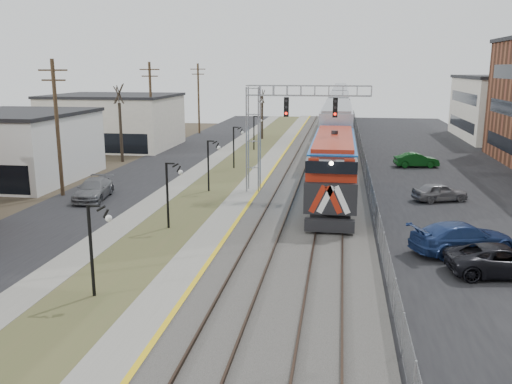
# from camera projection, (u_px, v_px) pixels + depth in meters

# --- Properties ---
(street_west) EXTENTS (7.00, 120.00, 0.04)m
(street_west) POSITION_uv_depth(u_px,v_px,m) (148.00, 172.00, 49.78)
(street_west) COLOR black
(street_west) RESTS_ON ground
(sidewalk) EXTENTS (2.00, 120.00, 0.08)m
(sidewalk) POSITION_uv_depth(u_px,v_px,m) (195.00, 173.00, 49.09)
(sidewalk) COLOR gray
(sidewalk) RESTS_ON ground
(grass_median) EXTENTS (4.00, 120.00, 0.06)m
(grass_median) POSITION_uv_depth(u_px,v_px,m) (227.00, 174.00, 48.64)
(grass_median) COLOR #4B512B
(grass_median) RESTS_ON ground
(platform) EXTENTS (2.00, 120.00, 0.24)m
(platform) POSITION_uv_depth(u_px,v_px,m) (260.00, 174.00, 48.16)
(platform) COLOR gray
(platform) RESTS_ON ground
(ballast_bed) EXTENTS (8.00, 120.00, 0.20)m
(ballast_bed) POSITION_uv_depth(u_px,v_px,m) (317.00, 176.00, 47.41)
(ballast_bed) COLOR #595651
(ballast_bed) RESTS_ON ground
(parking_lot) EXTENTS (16.00, 120.00, 0.04)m
(parking_lot) POSITION_uv_depth(u_px,v_px,m) (460.00, 181.00, 45.61)
(parking_lot) COLOR black
(parking_lot) RESTS_ON ground
(platform_edge) EXTENTS (0.24, 120.00, 0.01)m
(platform_edge) POSITION_uv_depth(u_px,v_px,m) (270.00, 173.00, 48.00)
(platform_edge) COLOR gold
(platform_edge) RESTS_ON platform
(track_near) EXTENTS (1.58, 120.00, 0.15)m
(track_near) POSITION_uv_depth(u_px,v_px,m) (294.00, 174.00, 47.67)
(track_near) COLOR #2D2119
(track_near) RESTS_ON ballast_bed
(track_far) EXTENTS (1.58, 120.00, 0.15)m
(track_far) POSITION_uv_depth(u_px,v_px,m) (334.00, 175.00, 47.14)
(track_far) COLOR #2D2119
(track_far) RESTS_ON ballast_bed
(train) EXTENTS (3.00, 108.65, 5.33)m
(train) POSITION_uv_depth(u_px,v_px,m) (339.00, 110.00, 83.77)
(train) COLOR #1558B0
(train) RESTS_ON ground
(signal_gantry) EXTENTS (9.00, 1.07, 8.15)m
(signal_gantry) POSITION_uv_depth(u_px,v_px,m) (276.00, 120.00, 39.86)
(signal_gantry) COLOR gray
(signal_gantry) RESTS_ON ground
(lampposts) EXTENTS (0.14, 62.14, 4.00)m
(lampposts) POSITION_uv_depth(u_px,v_px,m) (169.00, 195.00, 32.10)
(lampposts) COLOR black
(lampposts) RESTS_ON ground
(utility_poles) EXTENTS (0.28, 80.28, 10.00)m
(utility_poles) POSITION_uv_depth(u_px,v_px,m) (58.00, 129.00, 39.49)
(utility_poles) COLOR #4C3823
(utility_poles) RESTS_ON ground
(fence) EXTENTS (0.04, 120.00, 1.60)m
(fence) POSITION_uv_depth(u_px,v_px,m) (366.00, 170.00, 46.62)
(fence) COLOR gray
(fence) RESTS_ON ground
(bare_trees) EXTENTS (12.30, 42.30, 5.95)m
(bare_trees) POSITION_uv_depth(u_px,v_px,m) (149.00, 137.00, 53.12)
(bare_trees) COLOR #382D23
(bare_trees) RESTS_ON ground
(car_lot_c) EXTENTS (5.34, 2.98, 1.41)m
(car_lot_c) POSITION_uv_depth(u_px,v_px,m) (503.00, 261.00, 24.82)
(car_lot_c) COLOR black
(car_lot_c) RESTS_ON ground
(car_lot_d) EXTENTS (5.95, 4.19, 1.60)m
(car_lot_d) POSITION_uv_depth(u_px,v_px,m) (462.00, 239.00, 27.79)
(car_lot_d) COLOR navy
(car_lot_d) RESTS_ON ground
(car_lot_e) EXTENTS (4.20, 2.80, 1.33)m
(car_lot_e) POSITION_uv_depth(u_px,v_px,m) (440.00, 192.00, 38.70)
(car_lot_e) COLOR slate
(car_lot_e) RESTS_ON ground
(car_lot_f) EXTENTS (4.31, 2.04, 1.37)m
(car_lot_f) POSITION_uv_depth(u_px,v_px,m) (416.00, 160.00, 52.02)
(car_lot_f) COLOR #0D4514
(car_lot_f) RESTS_ON ground
(car_street_b) EXTENTS (2.71, 5.20, 1.44)m
(car_street_b) POSITION_uv_depth(u_px,v_px,m) (94.00, 190.00, 39.27)
(car_street_b) COLOR slate
(car_street_b) RESTS_ON ground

